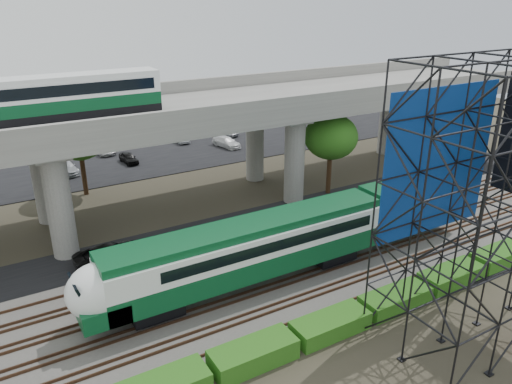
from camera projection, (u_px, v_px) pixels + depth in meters
ground at (274, 300)px, 31.16m from camera, size 140.00×140.00×0.00m
ballast_bed at (258, 284)px, 32.72m from camera, size 90.00×12.00×0.20m
service_road at (203, 234)px, 39.55m from camera, size 90.00×5.00×0.08m
parking_lot at (119, 156)px, 58.36m from camera, size 90.00×18.00×0.08m
harbor_water at (78, 119)px, 75.98m from camera, size 140.00×40.00×0.03m
rail_tracks at (258, 281)px, 32.66m from camera, size 90.00×9.52×0.16m
commuter_train at (279, 240)px, 32.44m from camera, size 29.30×3.06×4.30m
overpass at (165, 120)px, 40.67m from camera, size 80.00×12.00×12.40m
scaffold_tower at (481, 212)px, 25.44m from camera, size 9.36×6.36×15.00m
hedge_strip at (330, 324)px, 27.98m from camera, size 34.60×1.80×1.20m
trees at (118, 158)px, 39.83m from camera, size 40.94×16.94×7.69m
suv at (112, 254)px, 34.97m from camera, size 5.21×2.54×1.43m
parked_cars at (124, 152)px, 57.87m from camera, size 34.64×9.63×1.30m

